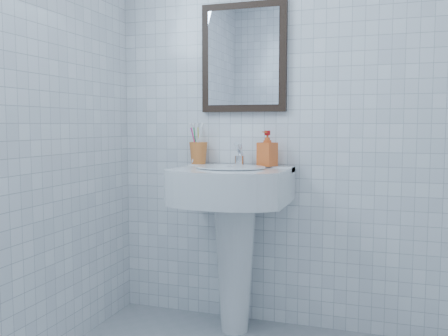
% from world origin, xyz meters
% --- Properties ---
extents(wall_back, '(2.20, 0.02, 2.50)m').
position_xyz_m(wall_back, '(0.00, 1.20, 1.25)').
color(wall_back, white).
rests_on(wall_back, ground).
extents(washbasin, '(0.61, 0.45, 0.94)m').
position_xyz_m(washbasin, '(-0.33, 0.99, 0.63)').
color(washbasin, white).
rests_on(washbasin, ground).
extents(faucet, '(0.06, 0.12, 0.14)m').
position_xyz_m(faucet, '(-0.33, 1.10, 0.99)').
color(faucet, silver).
rests_on(faucet, washbasin).
extents(toothbrush_cup, '(0.12, 0.12, 0.13)m').
position_xyz_m(toothbrush_cup, '(-0.59, 1.13, 1.00)').
color(toothbrush_cup, orange).
rests_on(toothbrush_cup, washbasin).
extents(soap_dispenser, '(0.12, 0.12, 0.20)m').
position_xyz_m(soap_dispenser, '(-0.16, 1.10, 1.03)').
color(soap_dispenser, '#E14616').
rests_on(soap_dispenser, washbasin).
extents(wall_mirror, '(0.50, 0.04, 0.62)m').
position_xyz_m(wall_mirror, '(-0.33, 1.18, 1.55)').
color(wall_mirror, black).
rests_on(wall_mirror, wall_back).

